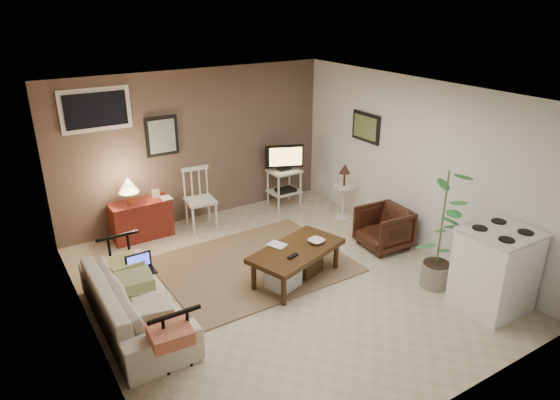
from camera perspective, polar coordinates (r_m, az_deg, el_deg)
floor at (r=6.46m, az=0.03°, el=-9.50°), size 5.00×5.00×0.00m
art_back at (r=7.75m, az=-13.35°, el=7.12°), size 0.50×0.03×0.60m
art_right at (r=7.90m, az=9.80°, el=8.20°), size 0.03×0.60×0.45m
window at (r=7.41m, az=-20.33°, el=9.64°), size 0.96×0.03×0.60m
rug at (r=6.85m, az=-2.95°, el=-7.39°), size 2.45×1.98×0.02m
coffee_table at (r=6.40m, az=1.85°, el=-7.05°), size 1.40×1.00×0.48m
sofa at (r=5.78m, az=-16.35°, el=-10.20°), size 0.58×1.98×0.78m
sofa_pillows at (r=5.55m, az=-15.28°, el=-10.43°), size 0.38×1.89×0.13m
sofa_end_rails at (r=5.83m, az=-15.21°, el=-10.38°), size 0.53×1.98×0.67m
laptop at (r=6.04m, az=-15.68°, el=-7.31°), size 0.30×0.22×0.21m
red_console at (r=7.75m, az=-15.68°, el=-1.80°), size 0.87×0.39×1.01m
spindle_chair at (r=7.86m, az=-9.13°, el=-0.07°), size 0.47×0.47×0.95m
tv_stand at (r=8.54m, az=0.51°, el=2.97°), size 0.62×0.42×1.09m
side_table at (r=8.09m, az=7.33°, el=1.72°), size 0.35×0.35×0.94m
armchair at (r=7.34m, az=11.78°, el=-2.96°), size 0.65×0.68×0.66m
potted_plant at (r=6.32m, az=18.00°, el=-2.86°), size 0.39×0.39×1.56m
stove at (r=6.29m, az=23.38°, el=-7.25°), size 0.76×0.71×1.00m
bowl at (r=6.42m, az=4.19°, el=-4.12°), size 0.21×0.10×0.20m
book_table at (r=6.27m, az=-0.79°, el=-4.59°), size 0.16×0.08×0.23m
book_console at (r=7.62m, az=-13.45°, el=0.75°), size 0.15×0.02×0.20m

